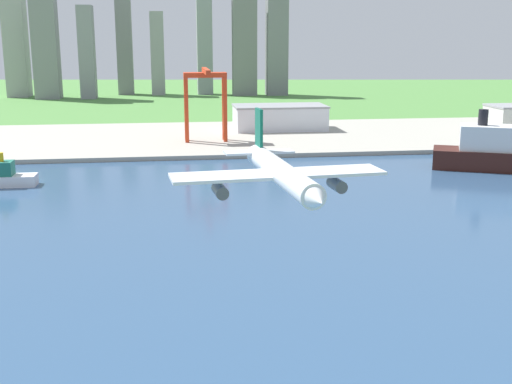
{
  "coord_description": "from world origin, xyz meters",
  "views": [
    {
      "loc": [
        -17.95,
        77.9,
        63.46
      ],
      "look_at": [
        6.72,
        258.57,
        20.28
      ],
      "focal_mm": 46.05,
      "sensor_mm": 36.0,
      "label": 1
    }
  ],
  "objects_px": {
    "airplane_landing": "(281,174)",
    "cargo_ship": "(509,154)",
    "warehouse_main": "(280,117)",
    "port_crane_red": "(205,89)"
  },
  "relations": [
    {
      "from": "airplane_landing",
      "to": "port_crane_red",
      "type": "relative_size",
      "value": 0.85
    },
    {
      "from": "port_crane_red",
      "to": "warehouse_main",
      "type": "xyz_separation_m",
      "value": [
        52.52,
        46.71,
        -22.83
      ]
    },
    {
      "from": "warehouse_main",
      "to": "airplane_landing",
      "type": "bearing_deg",
      "value": -99.78
    },
    {
      "from": "airplane_landing",
      "to": "port_crane_red",
      "type": "bearing_deg",
      "value": 88.83
    },
    {
      "from": "airplane_landing",
      "to": "warehouse_main",
      "type": "relative_size",
      "value": 0.6
    },
    {
      "from": "airplane_landing",
      "to": "port_crane_red",
      "type": "height_order",
      "value": "airplane_landing"
    },
    {
      "from": "airplane_landing",
      "to": "warehouse_main",
      "type": "distance_m",
      "value": 345.65
    },
    {
      "from": "port_crane_red",
      "to": "warehouse_main",
      "type": "distance_m",
      "value": 73.91
    },
    {
      "from": "airplane_landing",
      "to": "warehouse_main",
      "type": "height_order",
      "value": "airplane_landing"
    },
    {
      "from": "airplane_landing",
      "to": "cargo_ship",
      "type": "bearing_deg",
      "value": 53.32
    }
  ]
}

